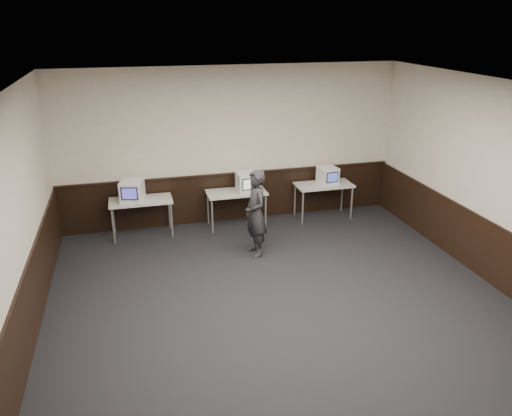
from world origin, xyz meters
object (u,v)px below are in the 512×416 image
(emac_left, at_px, (132,191))
(person, at_px, (256,213))
(emac_right, at_px, (328,176))
(emac_center, at_px, (247,182))
(desk_center, at_px, (236,195))
(desk_left, at_px, (141,203))
(desk_right, at_px, (324,187))

(emac_left, relative_size, person, 0.33)
(emac_left, xyz_separation_m, emac_right, (4.02, 0.03, -0.02))
(emac_center, bearing_deg, desk_center, 167.03)
(desk_left, xyz_separation_m, emac_center, (2.11, -0.04, 0.27))
(desk_center, bearing_deg, emac_center, -11.21)
(emac_right, distance_m, person, 2.36)
(desk_left, distance_m, desk_center, 1.90)
(emac_center, bearing_deg, emac_left, 178.35)
(emac_left, xyz_separation_m, person, (2.09, -1.32, -0.16))
(desk_center, bearing_deg, person, -88.03)
(desk_left, distance_m, desk_right, 3.80)
(emac_center, relative_size, person, 0.27)
(emac_right, bearing_deg, emac_left, 173.22)
(desk_center, height_order, emac_left, emac_left)
(person, bearing_deg, desk_center, 174.59)
(desk_center, bearing_deg, emac_right, -0.36)
(desk_left, height_order, person, person)
(desk_left, height_order, emac_left, emac_left)
(desk_right, xyz_separation_m, emac_center, (-1.69, -0.04, 0.27))
(desk_right, distance_m, emac_center, 1.71)
(desk_left, xyz_separation_m, desk_center, (1.90, 0.00, 0.00))
(emac_right, bearing_deg, emac_center, 173.70)
(emac_left, bearing_deg, emac_right, 14.67)
(emac_right, relative_size, person, 0.27)
(desk_center, bearing_deg, emac_left, -178.71)
(desk_center, xyz_separation_m, emac_right, (1.97, -0.01, 0.26))
(emac_left, distance_m, emac_right, 4.02)
(emac_left, height_order, person, person)
(desk_right, xyz_separation_m, person, (-1.85, -1.37, 0.12))
(desk_left, relative_size, desk_center, 1.00)
(desk_left, relative_size, person, 0.75)
(desk_left, height_order, desk_center, same)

